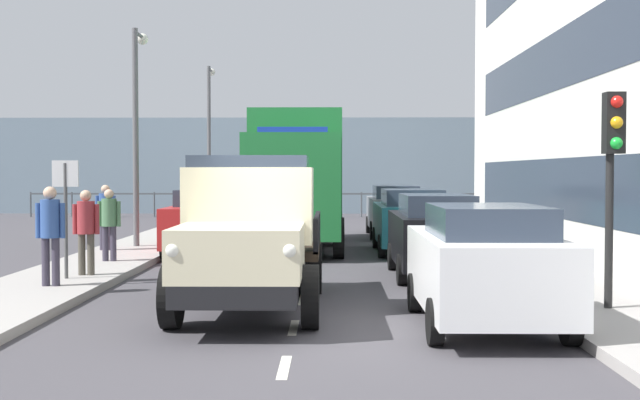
% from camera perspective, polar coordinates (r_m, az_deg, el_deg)
% --- Properties ---
extents(ground_plane, '(80.00, 80.00, 0.00)m').
position_cam_1_polar(ground_plane, '(19.42, -0.78, -4.45)').
color(ground_plane, '#423F44').
extents(sidewalk_left, '(2.22, 40.15, 0.15)m').
position_cam_1_polar(sidewalk_left, '(19.86, 13.05, -4.14)').
color(sidewalk_left, '#9E9993').
rests_on(sidewalk_left, ground_plane).
extents(sidewalk_right, '(2.22, 40.15, 0.15)m').
position_cam_1_polar(sidewalk_right, '(20.10, -14.44, -4.08)').
color(sidewalk_right, '#9E9993').
rests_on(sidewalk_right, ground_plane).
extents(road_centreline_markings, '(0.12, 34.39, 0.01)m').
position_cam_1_polar(road_centreline_markings, '(17.83, -0.92, -5.02)').
color(road_centreline_markings, silver).
rests_on(road_centreline_markings, ground_plane).
extents(sea_horizon, '(80.00, 0.80, 5.00)m').
position_cam_1_polar(sea_horizon, '(42.37, 0.06, 2.44)').
color(sea_horizon, gray).
rests_on(sea_horizon, ground_plane).
extents(seawall_railing, '(28.08, 0.08, 1.20)m').
position_cam_1_polar(seawall_railing, '(38.79, -0.01, 0.14)').
color(seawall_railing, '#4C5156').
rests_on(seawall_railing, ground_plane).
extents(truck_vintage_cream, '(2.17, 5.64, 2.43)m').
position_cam_1_polar(truck_vintage_cream, '(12.52, -4.96, -2.61)').
color(truck_vintage_cream, black).
rests_on(truck_vintage_cream, ground_plane).
extents(lorry_cargo_green, '(2.58, 8.20, 3.87)m').
position_cam_1_polar(lorry_cargo_green, '(23.02, -1.61, 1.74)').
color(lorry_cargo_green, '#1E7033').
rests_on(lorry_cargo_green, ground_plane).
extents(car_white_kerbside_near, '(1.88, 3.95, 1.72)m').
position_cam_1_polar(car_white_kerbside_near, '(11.56, 11.57, -4.44)').
color(car_white_kerbside_near, white).
rests_on(car_white_kerbside_near, ground_plane).
extents(car_black_kerbside_1, '(1.76, 3.91, 1.72)m').
position_cam_1_polar(car_black_kerbside_1, '(16.84, 8.14, -2.41)').
color(car_black_kerbside_1, black).
rests_on(car_black_kerbside_1, ground_plane).
extents(car_teal_kerbside_2, '(1.91, 4.21, 1.72)m').
position_cam_1_polar(car_teal_kerbside_2, '(21.80, 6.45, -1.39)').
color(car_teal_kerbside_2, '#1E6670').
rests_on(car_teal_kerbside_2, ground_plane).
extents(car_grey_kerbside_3, '(1.79, 4.58, 1.72)m').
position_cam_1_polar(car_grey_kerbside_3, '(27.32, 5.29, -0.70)').
color(car_grey_kerbside_3, slate).
rests_on(car_grey_kerbside_3, ground_plane).
extents(car_red_oppositeside_0, '(1.91, 4.01, 1.72)m').
position_cam_1_polar(car_red_oppositeside_0, '(21.25, -7.90, -1.49)').
color(car_red_oppositeside_0, '#B21E1E').
rests_on(car_red_oppositeside_0, ground_plane).
extents(car_silver_oppositeside_1, '(1.98, 4.49, 1.72)m').
position_cam_1_polar(car_silver_oppositeside_1, '(27.18, -6.00, -0.71)').
color(car_silver_oppositeside_1, '#B7BABF').
rests_on(car_silver_oppositeside_1, ground_plane).
extents(pedestrian_in_dark_coat, '(0.53, 0.34, 1.77)m').
position_cam_1_polar(pedestrian_in_dark_coat, '(15.12, -18.51, -1.83)').
color(pedestrian_in_dark_coat, '#383342').
rests_on(pedestrian_in_dark_coat, sidewalk_right).
extents(pedestrian_strolling, '(0.53, 0.34, 1.68)m').
position_cam_1_polar(pedestrian_strolling, '(16.52, -16.20, -1.72)').
color(pedestrian_strolling, '#4C473D').
rests_on(pedestrian_strolling, sidewalk_right).
extents(pedestrian_couple_a, '(0.53, 0.34, 1.64)m').
position_cam_1_polar(pedestrian_couple_a, '(18.97, -14.67, -1.30)').
color(pedestrian_couple_a, '#383342').
rests_on(pedestrian_couple_a, sidewalk_right).
extents(pedestrian_near_railing, '(0.53, 0.34, 1.69)m').
position_cam_1_polar(pedestrian_near_railing, '(21.64, -14.90, -0.81)').
color(pedestrian_near_railing, '#383342').
rests_on(pedestrian_near_railing, sidewalk_right).
extents(traffic_light_near, '(0.28, 0.41, 3.20)m').
position_cam_1_polar(traffic_light_near, '(12.65, 19.96, 3.19)').
color(traffic_light_near, black).
rests_on(traffic_light_near, sidewalk_left).
extents(lamp_post_promenade, '(0.32, 1.14, 5.95)m').
position_cam_1_polar(lamp_post_promenade, '(22.83, -12.80, 5.84)').
color(lamp_post_promenade, '#59595B').
rests_on(lamp_post_promenade, sidewalk_right).
extents(lamp_post_far, '(0.32, 1.14, 6.59)m').
position_cam_1_polar(lamp_post_far, '(35.42, -7.81, 5.04)').
color(lamp_post_far, '#59595B').
rests_on(lamp_post_far, sidewalk_right).
extents(street_sign, '(0.50, 0.07, 2.25)m').
position_cam_1_polar(street_sign, '(16.07, -17.53, 0.13)').
color(street_sign, '#4C4C4C').
rests_on(street_sign, sidewalk_right).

